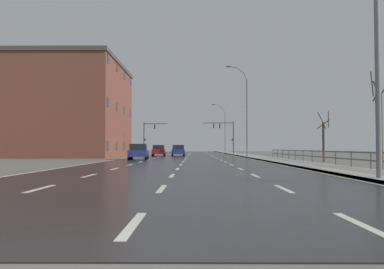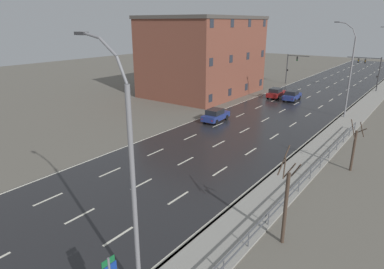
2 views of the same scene
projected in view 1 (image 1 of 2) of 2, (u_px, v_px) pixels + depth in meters
ground_plane at (187, 157)px, 52.13m from camera, size 160.00×160.00×0.12m
road_asphalt_strip at (188, 155)px, 64.12m from camera, size 14.00×120.00×0.03m
sidewalk_right at (241, 155)px, 64.08m from camera, size 3.00×120.00×0.12m
guardrail at (329, 155)px, 26.62m from camera, size 0.07×38.04×1.00m
street_lamp_foreground at (372, 31)px, 14.65m from camera, size 2.68×0.24×11.15m
street_lamp_midground at (246, 112)px, 50.74m from camera, size 2.71×0.24×11.55m
street_lamp_distant at (224, 129)px, 86.81m from camera, size 2.90×0.24×10.60m
traffic_signal_right at (226, 132)px, 71.73m from camera, size 5.48×0.36×5.86m
traffic_signal_left at (148, 133)px, 70.61m from camera, size 4.23×0.36×5.65m
car_mid_centre at (178, 150)px, 56.28m from camera, size 1.99×4.18×1.57m
car_far_right at (139, 152)px, 39.70m from camera, size 2.01×4.19×1.57m
car_distant at (159, 150)px, 56.66m from camera, size 1.99×4.18×1.57m
brick_building at (69, 110)px, 53.18m from camera, size 13.88×18.71×12.38m
bare_tree_near at (380, 126)px, 21.96m from camera, size 1.10×0.94×5.48m
bare_tree_mid at (324, 139)px, 34.20m from camera, size 1.19×1.27×4.28m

